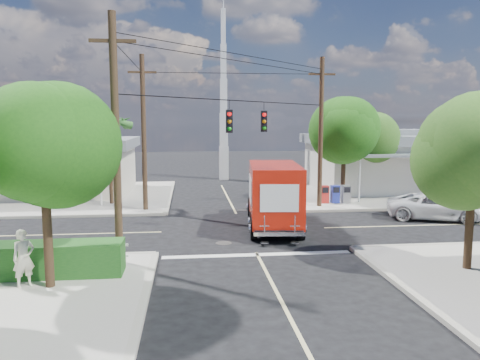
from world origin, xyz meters
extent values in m
plane|color=black|center=(0.00, 0.00, 0.00)|extent=(120.00, 120.00, 0.00)
cube|color=#ABA59A|center=(11.00, 11.00, 0.07)|extent=(14.00, 14.00, 0.14)
cube|color=#A49F91|center=(4.00, 11.00, 0.07)|extent=(0.25, 14.00, 0.14)
cube|color=#A49F91|center=(11.00, 4.00, 0.07)|extent=(14.00, 0.25, 0.14)
cube|color=#ABA59A|center=(-11.00, 11.00, 0.07)|extent=(14.00, 14.00, 0.14)
cube|color=#A49F91|center=(-4.00, 11.00, 0.07)|extent=(0.25, 14.00, 0.14)
cube|color=#A49F91|center=(-11.00, 4.00, 0.07)|extent=(14.00, 0.25, 0.14)
cube|color=#A49F91|center=(4.00, -11.00, 0.07)|extent=(0.25, 14.00, 0.14)
cube|color=#A49F91|center=(-4.00, -11.00, 0.07)|extent=(0.25, 14.00, 0.14)
cube|color=beige|center=(0.00, 10.00, 0.01)|extent=(0.12, 12.00, 0.01)
cube|color=beige|center=(0.00, -10.00, 0.01)|extent=(0.12, 12.00, 0.01)
cube|color=beige|center=(10.00, 0.00, 0.01)|extent=(12.00, 0.12, 0.01)
cube|color=beige|center=(-10.00, 0.00, 0.01)|extent=(12.00, 0.12, 0.01)
cube|color=silver|center=(0.00, -4.30, 0.01)|extent=(7.50, 0.40, 0.01)
cube|color=beige|center=(12.50, 12.00, 1.84)|extent=(11.00, 8.00, 3.40)
cube|color=gray|center=(12.50, 12.00, 3.89)|extent=(11.80, 8.80, 0.70)
cube|color=gray|center=(12.50, 12.00, 4.39)|extent=(6.05, 4.40, 0.50)
cube|color=gray|center=(12.50, 7.10, 3.04)|extent=(9.90, 1.80, 0.15)
cylinder|color=silver|center=(8.10, 6.30, 1.59)|extent=(0.12, 0.12, 2.90)
cube|color=beige|center=(-12.00, 12.50, 1.74)|extent=(10.00, 8.00, 3.20)
cube|color=gray|center=(-12.00, 12.50, 3.69)|extent=(10.80, 8.80, 0.70)
cube|color=gray|center=(-12.00, 12.50, 4.19)|extent=(5.50, 4.40, 0.50)
cube|color=gray|center=(-12.00, 7.60, 2.84)|extent=(9.00, 1.80, 0.15)
cylinder|color=silver|center=(-8.00, 6.80, 1.49)|extent=(0.12, 0.12, 2.70)
cube|color=silver|center=(0.50, 20.00, 1.50)|extent=(0.80, 0.80, 3.00)
cube|color=silver|center=(0.50, 20.00, 4.50)|extent=(0.70, 0.70, 3.00)
cube|color=silver|center=(0.50, 20.00, 7.50)|extent=(0.60, 0.60, 3.00)
cube|color=silver|center=(0.50, 20.00, 10.50)|extent=(0.50, 0.50, 3.00)
cube|color=silver|center=(0.50, 20.00, 13.50)|extent=(0.40, 0.40, 3.00)
cylinder|color=#422D1C|center=(-7.00, -7.50, 2.00)|extent=(0.28, 0.28, 3.71)
sphere|color=#1E5413|center=(-7.00, -7.50, 4.32)|extent=(3.71, 3.71, 3.71)
sphere|color=#1E5413|center=(-7.40, -7.30, 4.55)|extent=(3.02, 3.02, 3.02)
sphere|color=#1E5413|center=(-6.65, -7.80, 4.20)|extent=(3.25, 3.25, 3.25)
cylinder|color=#422D1C|center=(7.20, 6.80, 2.19)|extent=(0.28, 0.28, 4.10)
sphere|color=#1E5413|center=(7.20, 6.80, 4.75)|extent=(4.10, 4.10, 4.10)
sphere|color=#1E5413|center=(6.80, 7.00, 5.00)|extent=(3.33, 3.33, 3.33)
sphere|color=#1E5413|center=(7.55, 6.50, 4.62)|extent=(3.58, 3.58, 3.58)
cylinder|color=#422D1C|center=(9.80, 9.00, 1.93)|extent=(0.28, 0.28, 3.58)
sphere|color=#30631E|center=(9.80, 9.00, 4.17)|extent=(3.58, 3.58, 3.58)
sphere|color=#30631E|center=(9.40, 9.20, 4.40)|extent=(2.91, 2.91, 2.91)
sphere|color=#30631E|center=(10.15, 8.70, 4.06)|extent=(3.14, 3.14, 3.14)
cylinder|color=#422D1C|center=(7.00, -7.20, 1.87)|extent=(0.28, 0.28, 3.46)
sphere|color=#30631E|center=(7.00, -7.20, 4.03)|extent=(3.46, 3.46, 3.46)
sphere|color=#30631E|center=(6.60, -7.00, 4.24)|extent=(2.81, 2.81, 2.81)
cylinder|color=#422D1C|center=(-7.50, 7.50, 2.64)|extent=(0.24, 0.24, 5.00)
cone|color=#316B2A|center=(-6.60, 7.50, 5.24)|extent=(0.50, 2.06, 0.98)
cone|color=#316B2A|center=(-6.94, 8.20, 5.24)|extent=(1.92, 1.68, 0.98)
cone|color=#316B2A|center=(-7.70, 8.38, 5.24)|extent=(2.12, 0.95, 0.98)
cone|color=#316B2A|center=(-8.31, 7.89, 5.24)|extent=(1.34, 2.07, 0.98)
cone|color=#316B2A|center=(-8.31, 7.11, 5.24)|extent=(1.34, 2.07, 0.98)
cone|color=#316B2A|center=(-7.70, 6.62, 5.24)|extent=(2.12, 0.95, 0.98)
cone|color=#316B2A|center=(-6.94, 6.80, 5.24)|extent=(1.92, 1.68, 0.98)
cylinder|color=#422D1C|center=(-9.50, 9.00, 2.44)|extent=(0.24, 0.24, 4.60)
cone|color=#316B2A|center=(-8.60, 9.00, 4.84)|extent=(0.50, 2.06, 0.98)
cone|color=#316B2A|center=(-8.94, 9.70, 4.84)|extent=(1.92, 1.68, 0.98)
cone|color=#316B2A|center=(-9.70, 9.88, 4.84)|extent=(2.12, 0.95, 0.98)
cone|color=#316B2A|center=(-10.31, 9.39, 4.84)|extent=(1.34, 2.07, 0.98)
cone|color=#316B2A|center=(-10.31, 8.61, 4.84)|extent=(1.34, 2.07, 0.98)
cone|color=#316B2A|center=(-9.70, 8.12, 4.84)|extent=(2.12, 0.95, 0.98)
cone|color=#316B2A|center=(-8.94, 8.30, 4.84)|extent=(1.92, 1.68, 0.98)
cylinder|color=#473321|center=(-5.20, -5.20, 4.50)|extent=(0.28, 0.28, 9.00)
cube|color=#473321|center=(-5.20, -5.20, 8.00)|extent=(1.60, 0.12, 0.12)
cylinder|color=#473321|center=(5.20, 5.20, 4.50)|extent=(0.28, 0.28, 9.00)
cube|color=#473321|center=(5.20, 5.20, 8.00)|extent=(1.60, 0.12, 0.12)
cylinder|color=#473321|center=(-5.20, 5.20, 4.50)|extent=(0.28, 0.28, 9.00)
cube|color=#473321|center=(-5.20, 5.20, 8.00)|extent=(1.60, 0.12, 0.12)
cylinder|color=black|center=(0.00, 0.00, 6.20)|extent=(10.43, 10.43, 0.04)
cube|color=black|center=(-0.80, -0.80, 5.25)|extent=(0.30, 0.24, 1.05)
sphere|color=red|center=(-0.80, -0.94, 5.58)|extent=(0.20, 0.20, 0.20)
cube|color=black|center=(1.10, 1.10, 5.25)|extent=(0.30, 0.24, 1.05)
sphere|color=red|center=(1.10, 0.96, 5.58)|extent=(0.20, 0.20, 0.20)
cube|color=silver|center=(-7.80, -5.60, 0.49)|extent=(5.94, 0.05, 0.08)
cube|color=silver|center=(-7.80, -5.60, 0.89)|extent=(5.94, 0.05, 0.08)
cube|color=silver|center=(-5.00, -5.60, 0.64)|extent=(0.09, 0.06, 1.00)
cube|color=#1A4D19|center=(-8.00, -6.40, 0.69)|extent=(6.20, 1.20, 1.10)
cube|color=red|center=(5.80, 6.20, 0.69)|extent=(0.50, 0.50, 1.10)
cube|color=#212F9C|center=(6.50, 6.20, 0.69)|extent=(0.50, 0.50, 1.10)
cube|color=slate|center=(7.20, 6.20, 0.69)|extent=(0.50, 0.50, 1.10)
cube|color=black|center=(1.51, 0.60, 0.50)|extent=(2.84, 7.32, 0.23)
cube|color=red|center=(1.80, 3.38, 1.24)|extent=(2.35, 1.78, 2.01)
cube|color=black|center=(1.87, 4.01, 1.60)|extent=(1.94, 0.43, 0.87)
cube|color=silver|center=(1.89, 4.20, 0.59)|extent=(2.11, 0.33, 0.32)
cube|color=red|center=(1.43, -0.22, 1.88)|extent=(2.83, 5.52, 2.65)
cube|color=white|center=(2.58, -0.34, 2.01)|extent=(0.36, 3.28, 1.19)
cube|color=white|center=(0.27, -0.10, 2.01)|extent=(0.36, 3.28, 1.19)
cube|color=white|center=(1.15, -2.88, 2.01)|extent=(1.64, 0.19, 1.19)
cube|color=silver|center=(1.14, -3.00, 0.50)|extent=(2.21, 0.46, 0.16)
cube|color=silver|center=(0.49, -3.05, 0.87)|extent=(0.42, 0.10, 0.92)
cube|color=silver|center=(1.76, -3.18, 0.87)|extent=(0.42, 0.10, 0.92)
cylinder|color=black|center=(0.74, 3.35, 0.50)|extent=(0.40, 1.03, 1.01)
cylinder|color=black|center=(2.83, 3.13, 0.50)|extent=(0.40, 1.03, 1.01)
cylinder|color=black|center=(0.19, -1.93, 0.50)|extent=(0.40, 1.03, 1.01)
cylinder|color=black|center=(2.28, -2.15, 0.50)|extent=(0.40, 1.03, 1.01)
imported|color=silver|center=(10.50, 1.36, 0.69)|extent=(5.46, 3.84, 1.38)
imported|color=beige|center=(-7.77, -7.44, 1.04)|extent=(0.79, 0.74, 1.81)
camera|label=1|loc=(-2.64, -22.11, 5.25)|focal=35.00mm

